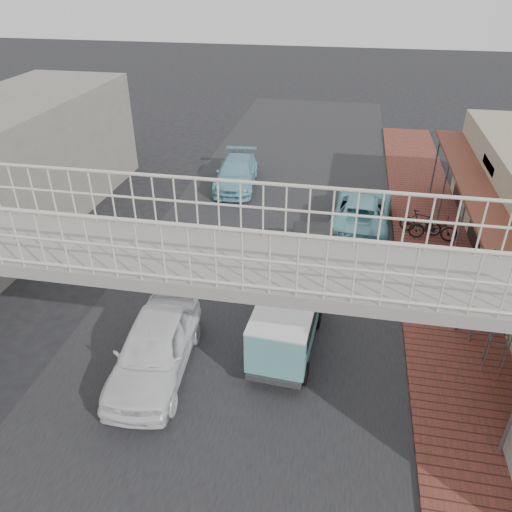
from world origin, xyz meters
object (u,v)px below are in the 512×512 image
at_px(white_hatchback, 155,348).
at_px(arrow_sign, 499,269).
at_px(angkot_far, 237,173).
at_px(motorcycle_far, 421,222).
at_px(angkot_van, 287,319).
at_px(motorcycle_near, 433,228).
at_px(angkot_curb, 362,211).
at_px(street_clock, 510,307).
at_px(dark_sedan, 313,255).

distance_m(white_hatchback, arrow_sign, 9.81).
relative_size(angkot_far, motorcycle_far, 2.77).
relative_size(angkot_far, angkot_van, 1.26).
bearing_deg(angkot_far, motorcycle_far, -29.30).
bearing_deg(motorcycle_near, angkot_curb, 77.49).
bearing_deg(white_hatchback, street_clock, 6.17).
distance_m(white_hatchback, angkot_van, 3.74).
height_order(angkot_van, motorcycle_near, angkot_van).
relative_size(white_hatchback, motorcycle_near, 2.43).
height_order(white_hatchback, motorcycle_near, white_hatchback).
relative_size(motorcycle_near, street_clock, 0.75).
distance_m(angkot_far, motorcycle_far, 9.41).
height_order(angkot_far, motorcycle_near, angkot_far).
xyz_separation_m(angkot_far, motorcycle_near, (9.06, -4.22, -0.08)).
bearing_deg(angkot_far, motorcycle_near, -30.55).
xyz_separation_m(dark_sedan, angkot_curb, (1.71, 4.05, 0.00)).
bearing_deg(motorcycle_near, motorcycle_far, 49.55).
bearing_deg(angkot_far, dark_sedan, -64.34).
height_order(dark_sedan, motorcycle_near, dark_sedan).
bearing_deg(white_hatchback, motorcycle_near, 43.39).
height_order(white_hatchback, dark_sedan, white_hatchback).
bearing_deg(angkot_curb, dark_sedan, 72.12).
relative_size(motorcycle_far, street_clock, 0.67).
distance_m(angkot_van, motorcycle_near, 9.11).
relative_size(angkot_van, arrow_sign, 1.28).
bearing_deg(dark_sedan, angkot_curb, 59.77).
height_order(street_clock, arrow_sign, arrow_sign).
bearing_deg(angkot_curb, white_hatchback, 66.06).
relative_size(angkot_curb, angkot_far, 1.09).
distance_m(angkot_far, motorcycle_near, 10.00).
height_order(dark_sedan, angkot_far, dark_sedan).
bearing_deg(angkot_far, arrow_sign, -51.53).
bearing_deg(motorcycle_far, dark_sedan, 146.88).
bearing_deg(arrow_sign, angkot_far, 142.00).
xyz_separation_m(angkot_curb, motorcycle_far, (2.39, -0.40, -0.10)).
xyz_separation_m(white_hatchback, motorcycle_near, (8.35, 9.13, -0.19)).
distance_m(motorcycle_near, arrow_sign, 6.29).
bearing_deg(white_hatchback, angkot_curb, 56.86).
relative_size(white_hatchback, motorcycle_far, 2.72).
bearing_deg(arrow_sign, dark_sedan, 160.77).
xyz_separation_m(white_hatchback, street_clock, (9.15, 1.67, 1.43)).
distance_m(angkot_curb, street_clock, 9.18).
distance_m(angkot_far, arrow_sign, 14.28).
height_order(white_hatchback, angkot_van, angkot_van).
distance_m(angkot_curb, angkot_far, 7.09).
relative_size(angkot_far, arrow_sign, 1.61).
bearing_deg(dark_sedan, motorcycle_near, 28.01).
bearing_deg(motorcycle_near, white_hatchback, 141.36).
bearing_deg(motorcycle_far, street_clock, -155.87).
bearing_deg(angkot_far, angkot_curb, -34.15).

